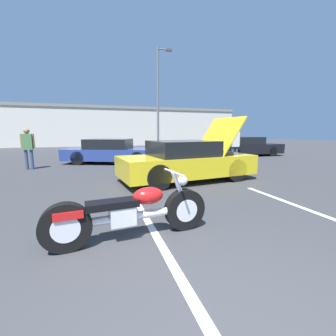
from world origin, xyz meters
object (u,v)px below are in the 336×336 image
spectator_near_motorcycle (235,142)px  motorcycle (131,213)px  parked_car_right_row (247,147)px  spectator_by_show_car (28,145)px  parked_car_mid_row (112,152)px  show_car_hood_open (187,161)px  light_pole (159,96)px

spectator_near_motorcycle → motorcycle: bearing=-133.9°
parked_car_right_row → spectator_by_show_car: (-12.16, -1.99, 0.43)m
motorcycle → spectator_by_show_car: (-3.17, 7.49, 0.62)m
parked_car_right_row → parked_car_mid_row: parked_car_right_row is taller
show_car_hood_open → spectator_near_motorcycle: (3.35, 2.37, 0.46)m
show_car_hood_open → parked_car_right_row: show_car_hood_open is taller
light_pole → spectator_by_show_car: size_ratio=4.59×
spectator_by_show_car → light_pole: bearing=41.9°
motorcycle → parked_car_mid_row: parked_car_mid_row is taller
motorcycle → spectator_near_motorcycle: bearing=40.2°
spectator_near_motorcycle → parked_car_right_row: bearing=47.2°
light_pole → parked_car_mid_row: 7.88m
motorcycle → show_car_hood_open: size_ratio=0.54×
light_pole → spectator_near_motorcycle: 8.96m
motorcycle → show_car_hood_open: show_car_hood_open is taller
parked_car_right_row → spectator_by_show_car: size_ratio=2.64×
spectator_by_show_car → parked_car_right_row: bearing=9.3°
light_pole → show_car_hood_open: bearing=-100.3°
light_pole → show_car_hood_open: size_ratio=1.74×
motorcycle → spectator_near_motorcycle: 8.21m
spectator_near_motorcycle → spectator_by_show_car: (-8.84, 1.59, -0.08)m
parked_car_mid_row → spectator_near_motorcycle: (5.42, -2.58, 0.52)m
show_car_hood_open → spectator_by_show_car: 6.79m
parked_car_mid_row → spectator_by_show_car: (-3.43, -0.98, 0.44)m
show_car_hood_open → spectator_by_show_car: bearing=136.7°
show_car_hood_open → spectator_near_motorcycle: bearing=27.8°
motorcycle → show_car_hood_open: bearing=50.7°
parked_car_right_row → light_pole: bearing=136.7°
spectator_near_motorcycle → spectator_by_show_car: bearing=169.8°
show_car_hood_open → spectator_near_motorcycle: show_car_hood_open is taller
parked_car_right_row → motorcycle: bearing=-132.2°
spectator_near_motorcycle → spectator_by_show_car: spectator_near_motorcycle is taller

